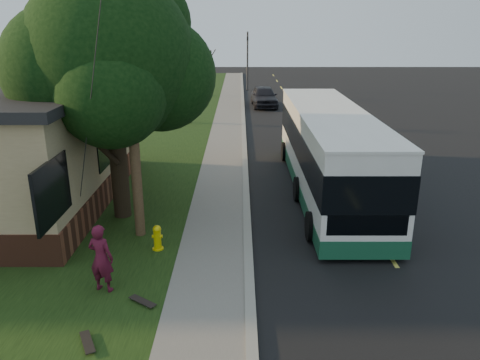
% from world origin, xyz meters
% --- Properties ---
extents(ground, '(120.00, 120.00, 0.00)m').
position_xyz_m(ground, '(0.00, 0.00, 0.00)').
color(ground, black).
rests_on(ground, ground).
extents(road, '(8.00, 80.00, 0.01)m').
position_xyz_m(road, '(4.00, 10.00, 0.01)').
color(road, black).
rests_on(road, ground).
extents(curb, '(0.25, 80.00, 0.12)m').
position_xyz_m(curb, '(0.00, 10.00, 0.06)').
color(curb, gray).
rests_on(curb, ground).
extents(sidewalk, '(2.00, 80.00, 0.08)m').
position_xyz_m(sidewalk, '(-1.00, 10.00, 0.04)').
color(sidewalk, slate).
rests_on(sidewalk, ground).
extents(grass_verge, '(5.00, 80.00, 0.07)m').
position_xyz_m(grass_verge, '(-4.50, 10.00, 0.04)').
color(grass_verge, black).
rests_on(grass_verge, ground).
extents(fire_hydrant, '(0.32, 0.32, 0.74)m').
position_xyz_m(fire_hydrant, '(-2.60, 0.00, 0.43)').
color(fire_hydrant, yellow).
rests_on(fire_hydrant, grass_verge).
extents(utility_pole, '(2.86, 3.21, 9.07)m').
position_xyz_m(utility_pole, '(-3.31, 0.99, 4.63)').
color(utility_pole, '#473321').
rests_on(utility_pole, ground).
extents(leafy_tree, '(6.30, 6.00, 7.80)m').
position_xyz_m(leafy_tree, '(-4.17, 2.65, 5.17)').
color(leafy_tree, black).
rests_on(leafy_tree, grass_verge).
extents(bare_tree_near, '(1.38, 1.21, 4.31)m').
position_xyz_m(bare_tree_near, '(-3.50, 18.00, 2.15)').
color(bare_tree_near, black).
rests_on(bare_tree_near, grass_verge).
extents(bare_tree_far, '(1.38, 1.21, 4.03)m').
position_xyz_m(bare_tree_far, '(-3.00, 30.00, 2.00)').
color(bare_tree_far, black).
rests_on(bare_tree_far, grass_verge).
extents(traffic_signal, '(0.18, 0.22, 5.50)m').
position_xyz_m(traffic_signal, '(0.50, 34.00, 3.16)').
color(traffic_signal, '#2D2D30').
rests_on(traffic_signal, ground).
extents(transit_bus, '(2.73, 11.82, 3.20)m').
position_xyz_m(transit_bus, '(3.13, 5.04, 1.71)').
color(transit_bus, silver).
rests_on(transit_bus, ground).
extents(skateboarder, '(0.72, 0.57, 1.73)m').
position_xyz_m(skateboarder, '(-3.55, -2.17, 0.93)').
color(skateboarder, '#4E0F25').
rests_on(skateboarder, grass_verge).
extents(skateboard_main, '(0.52, 0.78, 0.07)m').
position_xyz_m(skateboard_main, '(-3.33, -4.22, 0.12)').
color(skateboard_main, black).
rests_on(skateboard_main, grass_verge).
extents(skateboard_spare, '(0.72, 0.59, 0.07)m').
position_xyz_m(skateboard_spare, '(-2.50, -2.75, 0.12)').
color(skateboard_spare, black).
rests_on(skateboard_spare, grass_verge).
extents(dumpster, '(1.76, 1.61, 1.26)m').
position_xyz_m(dumpster, '(-7.27, 3.83, 0.67)').
color(dumpster, black).
rests_on(dumpster, building_lot).
extents(distant_car, '(2.11, 4.73, 1.58)m').
position_xyz_m(distant_car, '(1.67, 24.76, 0.79)').
color(distant_car, black).
rests_on(distant_car, ground).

